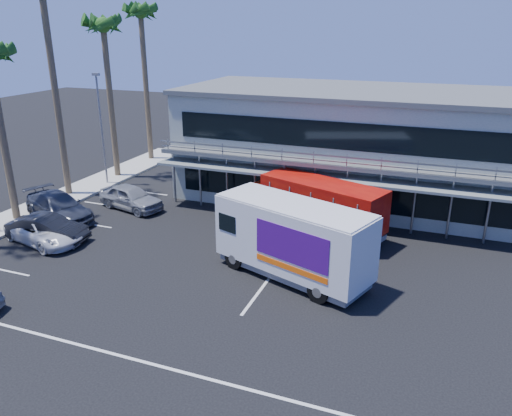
% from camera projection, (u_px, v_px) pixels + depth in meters
% --- Properties ---
extents(ground, '(120.00, 120.00, 0.00)m').
position_uv_depth(ground, '(218.00, 285.00, 22.87)').
color(ground, black).
rests_on(ground, ground).
extents(building, '(22.40, 12.00, 7.30)m').
position_uv_depth(building, '(350.00, 144.00, 33.71)').
color(building, gray).
rests_on(building, ground).
extents(curb_strip, '(3.00, 32.00, 0.16)m').
position_uv_depth(curb_strip, '(51.00, 203.00, 33.13)').
color(curb_strip, '#A5A399').
rests_on(curb_strip, ground).
extents(palm_e, '(2.80, 2.80, 12.25)m').
position_uv_depth(palm_e, '(104.00, 34.00, 35.54)').
color(palm_e, brown).
rests_on(palm_e, ground).
extents(palm_f, '(2.80, 2.80, 13.25)m').
position_uv_depth(palm_f, '(141.00, 22.00, 40.19)').
color(palm_f, brown).
rests_on(palm_f, ground).
extents(light_pole_far, '(0.50, 0.25, 8.09)m').
position_uv_depth(light_pole_far, '(101.00, 125.00, 35.72)').
color(light_pole_far, gray).
rests_on(light_pole_far, ground).
extents(red_truck, '(9.44, 5.24, 3.13)m').
position_uv_depth(red_truck, '(312.00, 204.00, 28.15)').
color(red_truck, maroon).
rests_on(red_truck, ground).
extents(white_van, '(7.91, 4.94, 3.66)m').
position_uv_depth(white_van, '(293.00, 239.00, 22.95)').
color(white_van, silver).
rests_on(white_van, ground).
extents(parked_car_b, '(4.55, 2.01, 1.45)m').
position_uv_depth(parked_car_b, '(48.00, 229.00, 27.28)').
color(parked_car_b, black).
rests_on(parked_car_b, ground).
extents(parked_car_c, '(5.20, 3.33, 1.33)m').
position_uv_depth(parked_car_c, '(44.00, 231.00, 27.13)').
color(parked_car_c, silver).
rests_on(parked_car_c, ground).
extents(parked_car_d, '(6.02, 4.28, 1.62)m').
position_uv_depth(parked_car_d, '(59.00, 207.00, 30.28)').
color(parked_car_d, '#303440').
rests_on(parked_car_d, ground).
extents(parked_car_e, '(4.91, 2.91, 1.57)m').
position_uv_depth(parked_car_e, '(131.00, 197.00, 32.10)').
color(parked_car_e, gray).
rests_on(parked_car_e, ground).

